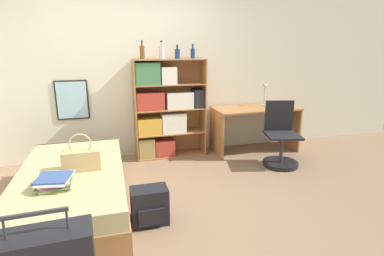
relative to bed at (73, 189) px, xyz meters
name	(u,v)px	position (x,y,z in m)	size (l,w,h in m)	color
ground_plane	(148,200)	(0.78, -0.02, -0.23)	(14.00, 14.00, 0.00)	#84664C
wall_back	(131,73)	(0.78, 1.56, 1.07)	(10.00, 0.09, 2.60)	beige
bed	(73,189)	(0.00, 0.00, 0.00)	(1.06, 2.01, 0.46)	#A36B3D
handbag	(82,159)	(0.12, -0.04, 0.34)	(0.38, 0.17, 0.38)	tan
book_stack_on_bed	(55,181)	(-0.10, -0.39, 0.28)	(0.33, 0.40, 0.10)	#99894C
bookcase	(164,110)	(1.23, 1.34, 0.52)	(1.08, 0.33, 1.51)	#A36B3D
bottle_green	(142,52)	(0.93, 1.31, 1.38)	(0.07, 0.07, 0.26)	brown
bottle_brown	(162,52)	(1.21, 1.29, 1.38)	(0.08, 0.08, 0.26)	#B7BCC1
bottle_clear	(177,53)	(1.44, 1.30, 1.36)	(0.08, 0.08, 0.20)	navy
bottle_blue	(193,53)	(1.69, 1.35, 1.37)	(0.07, 0.07, 0.21)	navy
desk	(255,120)	(2.71, 1.19, 0.30)	(1.37, 0.63, 0.73)	#A36B3D
desk_lamp	(266,88)	(2.94, 1.30, 0.79)	(0.15, 0.10, 0.43)	#ADA89E
desk_chair	(280,145)	(2.79, 0.53, 0.07)	(0.55, 0.55, 0.93)	black
backpack	(150,206)	(0.74, -0.49, -0.04)	(0.36, 0.26, 0.37)	black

